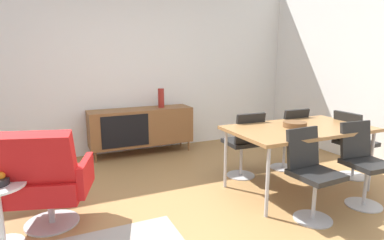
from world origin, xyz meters
TOP-DOWN VIEW (x-y plane):
  - ground_plane at (0.00, 0.00)m, footprint 8.32×8.32m
  - wall_back at (0.00, 2.60)m, footprint 6.80×0.12m
  - sideboard at (0.35, 2.30)m, footprint 1.60×0.45m
  - vase_cobalt at (0.69, 2.30)m, footprint 0.10×0.10m
  - dining_table at (1.60, 0.21)m, footprint 1.60×0.90m
  - wooden_bowl_on_table at (1.56, 0.23)m, footprint 0.26×0.26m
  - dining_chair_far_end at (2.49, 0.20)m, footprint 0.43×0.41m
  - dining_chair_front_right at (1.96, -0.35)m, footprint 0.43×0.45m
  - dining_chair_front_left at (1.25, -0.35)m, footprint 0.42×0.44m
  - dining_chair_back_left at (1.25, 0.76)m, footprint 0.42×0.44m
  - dining_chair_back_right at (1.95, 0.76)m, footprint 0.41×0.43m
  - lounge_chair_red at (-1.02, 0.47)m, footprint 0.84×0.80m

SIDE VIEW (x-z plane):
  - ground_plane at x=0.00m, z-range 0.00..0.00m
  - sideboard at x=0.35m, z-range 0.08..0.80m
  - lounge_chair_red at x=-1.02m, z-range -0.01..0.94m
  - dining_chair_far_end at x=2.49m, z-range 0.04..0.90m
  - dining_chair_front_right at x=1.96m, z-range 0.04..0.90m
  - dining_chair_front_left at x=1.25m, z-range 0.04..0.90m
  - dining_chair_back_left at x=1.25m, z-range 0.04..0.90m
  - dining_chair_back_right at x=1.95m, z-range 0.04..0.90m
  - dining_table at x=1.60m, z-range 0.33..1.07m
  - wooden_bowl_on_table at x=1.56m, z-range 0.74..0.80m
  - vase_cobalt at x=0.69m, z-range 0.72..1.02m
  - wall_back at x=0.00m, z-range 0.00..2.80m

